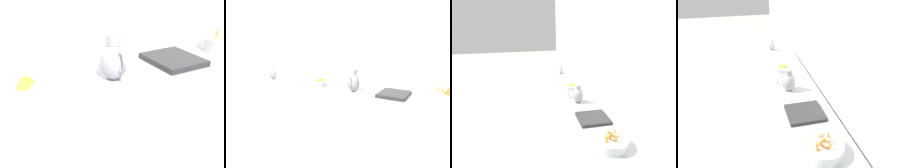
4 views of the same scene
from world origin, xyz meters
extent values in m
plane|color=#ADAA9E|center=(0.00, 0.00, 0.00)|extent=(16.07, 16.07, 0.00)
cube|color=white|center=(-1.95, 0.62, 1.50)|extent=(0.10, 9.07, 3.00)
cube|color=#9EA0A5|center=(-1.51, 0.12, 0.46)|extent=(0.65, 2.81, 0.92)
cylinder|color=#ADAFB5|center=(-1.56, 1.10, 0.97)|extent=(0.31, 0.31, 0.10)
torus|color=#ADAFB5|center=(-1.56, 1.10, 0.92)|extent=(0.18, 0.18, 0.01)
cone|color=orange|center=(-1.52, 1.15, 1.06)|extent=(0.09, 0.10, 0.14)
cone|color=orange|center=(-1.56, 1.10, 1.05)|extent=(0.03, 0.09, 0.13)
cone|color=orange|center=(-1.61, 1.06, 1.05)|extent=(0.05, 0.04, 0.12)
cone|color=orange|center=(-1.58, 1.17, 1.06)|extent=(0.10, 0.08, 0.14)
cone|color=orange|center=(-1.49, 1.15, 1.05)|extent=(0.07, 0.07, 0.12)
ellipsoid|color=tan|center=(-1.51, 1.09, 1.02)|extent=(0.07, 0.06, 0.05)
ellipsoid|color=tan|center=(-1.56, 1.02, 1.02)|extent=(0.07, 0.06, 0.06)
ellipsoid|color=tan|center=(-1.59, 1.09, 1.01)|extent=(0.07, 0.06, 0.05)
cylinder|color=#ADAFB5|center=(-1.51, -0.32, 0.95)|extent=(0.21, 0.21, 0.06)
sphere|color=orange|center=(-1.51, -0.32, 0.97)|extent=(0.07, 0.07, 0.07)
sphere|color=orange|center=(-1.56, -0.29, 0.97)|extent=(0.07, 0.07, 0.07)
ellipsoid|color=gray|center=(-1.51, 0.17, 1.02)|extent=(0.15, 0.15, 0.21)
cylinder|color=gray|center=(-1.51, 0.17, 1.14)|extent=(0.08, 0.08, 0.06)
torus|color=gray|center=(-1.43, 0.17, 1.04)|extent=(0.11, 0.01, 0.11)
ellipsoid|color=#939399|center=(-1.52, -1.09, 0.99)|extent=(0.10, 0.10, 0.14)
cylinder|color=#939399|center=(-1.52, -1.09, 1.07)|extent=(0.05, 0.05, 0.04)
torus|color=#939399|center=(-1.47, -1.09, 1.00)|extent=(0.08, 0.01, 0.08)
cube|color=#232326|center=(-1.56, 0.63, 0.93)|extent=(0.34, 0.30, 0.04)
camera|label=1|loc=(-0.21, -0.56, 1.58)|focal=47.37mm
camera|label=2|loc=(0.77, 1.27, 1.62)|focal=36.60mm
camera|label=3|loc=(-0.86, 2.41, 2.07)|focal=30.88mm
camera|label=4|loc=(-1.07, 2.12, 2.16)|focal=33.46mm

